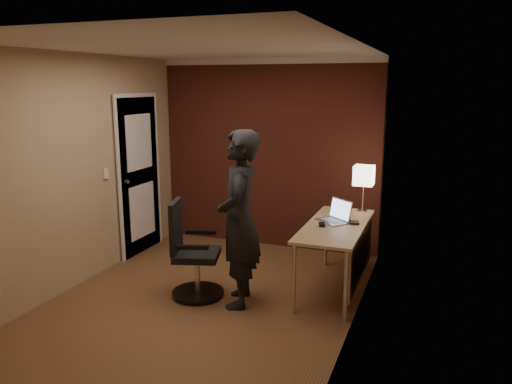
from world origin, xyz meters
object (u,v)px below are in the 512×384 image
at_px(desk_lamp, 364,176).
at_px(laptop, 336,215).
at_px(desk, 342,237).
at_px(person, 239,219).
at_px(wallet, 354,223).
at_px(mouse, 322,225).
at_px(office_chair, 191,256).

relative_size(desk_lamp, laptop, 1.28).
distance_m(desk, desk_lamp, 0.85).
relative_size(desk, laptop, 3.58).
distance_m(desk, laptop, 0.25).
distance_m(laptop, person, 1.13).
bearing_deg(desk_lamp, person, -127.51).
height_order(desk, desk_lamp, desk_lamp).
bearing_deg(laptop, desk_lamp, 68.59).
xyz_separation_m(wallet, person, (-1.00, -0.76, 0.14)).
bearing_deg(laptop, mouse, -111.69).
xyz_separation_m(laptop, wallet, (0.20, -0.03, -0.05)).
relative_size(mouse, office_chair, 0.10).
distance_m(wallet, office_chair, 1.75).
height_order(wallet, person, person).
bearing_deg(laptop, office_chair, -148.76).
bearing_deg(office_chair, mouse, 24.59).
xyz_separation_m(office_chair, person, (0.53, 0.02, 0.44)).
height_order(laptop, person, person).
bearing_deg(person, office_chair, -104.65).
height_order(desk, person, person).
distance_m(mouse, office_chair, 1.39).
xyz_separation_m(desk, desk_lamp, (0.10, 0.64, 0.55)).
bearing_deg(office_chair, desk_lamp, 40.80).
bearing_deg(laptop, desk, -50.70).
relative_size(desk, desk_lamp, 2.80).
distance_m(desk_lamp, mouse, 0.91).
bearing_deg(desk_lamp, laptop, -111.41).
xyz_separation_m(mouse, wallet, (0.30, 0.21, -0.01)).
xyz_separation_m(desk_lamp, laptop, (-0.20, -0.52, -0.35)).
bearing_deg(mouse, office_chair, -171.30).
xyz_separation_m(desk_lamp, office_chair, (-1.53, -1.32, -0.71)).
bearing_deg(wallet, person, -142.87).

